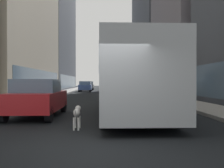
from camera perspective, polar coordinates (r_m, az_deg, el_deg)
The scene contains 13 objects.
ground_plane at distance 40.61m, azimuth -2.01°, elevation -1.66°, with size 120.00×120.00×0.00m, color black.
sidewalk_left at distance 41.01m, azimuth -10.00°, elevation -1.54°, with size 2.40×110.00×0.15m, color gray.
sidewalk_right at distance 41.00m, azimuth 5.99°, elevation -1.54°, with size 2.40×110.00×0.15m, color #9E9991.
building_left_far at distance 53.57m, azimuth -15.20°, elevation 13.46°, with size 9.90×23.52×27.15m.
building_right_far at distance 53.78m, azimuth 11.48°, elevation 18.41°, with size 9.61×23.28×36.19m.
transit_bus at distance 12.22m, azimuth 3.50°, elevation 1.74°, with size 2.78×11.53×3.05m.
car_grey_wagon at distance 46.51m, azimuth -5.45°, elevation -0.38°, with size 1.89×4.46×1.62m.
car_red_coupe at distance 11.15m, azimuth -16.73°, elevation -3.06°, with size 1.88×4.12×1.62m.
car_blue_hatchback at distance 38.76m, azimuth -6.15°, elevation -0.55°, with size 1.88×4.20×1.62m.
car_white_van at distance 34.81m, azimuth 2.60°, elevation -0.66°, with size 1.91×4.32×1.62m.
car_yellow_taxi at distance 44.03m, azimuth -0.44°, elevation -0.43°, with size 1.94×3.94×1.62m.
box_truck at distance 22.93m, azimuth 4.96°, elevation 0.87°, with size 2.30×7.50×3.05m.
dalmatian_dog at distance 8.07m, azimuth -8.06°, elevation -6.60°, with size 0.22×0.96×0.72m.
Camera 1 is at (0.04, -5.58, 1.50)m, focal length 39.70 mm.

